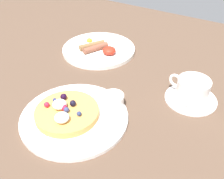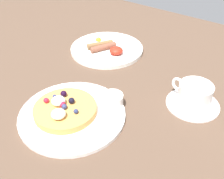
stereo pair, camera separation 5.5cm
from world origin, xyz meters
TOP-DOWN VIEW (x-y plane):
  - ground_plane at (0.00, 0.00)m, footprint 2.06×1.40m
  - pancake_plate at (-0.00, -0.10)m, footprint 0.27×0.27m
  - pancake_with_berries at (-0.02, -0.11)m, footprint 0.16×0.16m
  - syrup_ramekin at (0.06, -0.01)m, footprint 0.06×0.06m
  - breakfast_plate at (-0.14, 0.22)m, footprint 0.25×0.25m
  - fried_breakfast at (-0.14, 0.20)m, footprint 0.16×0.11m
  - coffee_saucer at (0.22, 0.12)m, footprint 0.14×0.14m
  - coffee_cup at (0.22, 0.12)m, footprint 0.12×0.09m

SIDE VIEW (x-z plane):
  - ground_plane at x=0.00m, z-range -0.03..0.00m
  - coffee_saucer at x=0.22m, z-range 0.00..0.01m
  - pancake_plate at x=0.00m, z-range 0.00..0.01m
  - breakfast_plate at x=-0.14m, z-range 0.00..0.01m
  - pancake_with_berries at x=-0.02m, z-range 0.00..0.04m
  - fried_breakfast at x=-0.14m, z-range 0.01..0.04m
  - syrup_ramekin at x=0.06m, z-range 0.01..0.04m
  - coffee_cup at x=0.22m, z-range 0.01..0.06m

